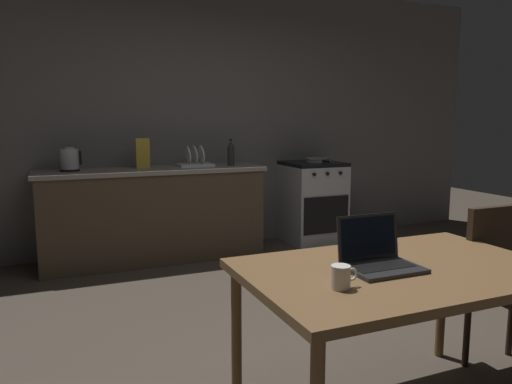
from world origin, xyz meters
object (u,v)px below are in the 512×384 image
laptop (379,258)px  coffee_mug (341,277)px  stove_oven (312,202)px  dining_table (399,281)px  frying_pan (318,160)px  bottle (231,153)px  dish_rack (195,162)px  electric_kettle (70,160)px  chair (508,278)px  cereal_box (143,153)px

laptop → coffee_mug: size_ratio=2.76×
stove_oven → dining_table: size_ratio=0.65×
frying_pan → coffee_mug: frying_pan is taller
stove_oven → bottle: (-0.99, -0.05, 0.58)m
laptop → dish_rack: bearing=103.8°
frying_pan → electric_kettle: bearing=179.4°
chair → coffee_mug: size_ratio=7.76×
laptop → dish_rack: 3.02m
bottle → dish_rack: bearing=172.2°
electric_kettle → cereal_box: 0.66m
laptop → coffee_mug: (-0.30, -0.16, 0.00)m
dining_table → chair: size_ratio=1.55×
frying_pan → dish_rack: (-1.39, 0.03, 0.02)m
electric_kettle → cereal_box: cereal_box is taller
cereal_box → frying_pan: bearing=-1.5°
frying_pan → coffee_mug: (-1.72, -3.15, -0.16)m
stove_oven → laptop: (-1.38, -3.02, 0.32)m
bottle → cereal_box: size_ratio=0.94×
laptop → bottle: size_ratio=1.19×
chair → electric_kettle: size_ratio=4.11×
chair → dish_rack: 3.08m
stove_oven → bottle: bearing=-177.2°
chair → laptop: size_ratio=2.81×
bottle → frying_pan: bottle is taller
dining_table → bottle: size_ratio=5.17×
bottle → laptop: bearing=-97.5°
bottle → cereal_box: (-0.88, 0.07, 0.02)m
electric_kettle → chair: bearing=-54.2°
coffee_mug → dish_rack: dish_rack is taller
dining_table → cereal_box: (-0.58, 3.06, 0.39)m
frying_pan → dish_rack: size_ratio=1.27×
bottle → chair: bearing=-79.0°
chair → stove_oven: bearing=94.7°
coffee_mug → dish_rack: bearing=84.2°
stove_oven → laptop: laptop is taller
electric_kettle → frying_pan: bearing=-0.6°
chair → dish_rack: dish_rack is taller
cereal_box → dish_rack: size_ratio=0.85×
electric_kettle → cereal_box: (0.66, 0.02, 0.04)m
stove_oven → laptop: size_ratio=2.83×
cereal_box → dish_rack: (0.51, -0.02, -0.10)m
chair → laptop: 0.99m
laptop → dish_rack: dish_rack is taller
coffee_mug → bottle: bearing=77.6°
electric_kettle → bottle: (1.54, -0.05, 0.02)m
laptop → stove_oven: bearing=79.7°
frying_pan → cereal_box: (-1.90, 0.05, 0.12)m
cereal_box → chair: bearing=-63.9°
laptop → dish_rack: (0.03, 3.02, 0.18)m
bottle → stove_oven: bearing=2.8°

